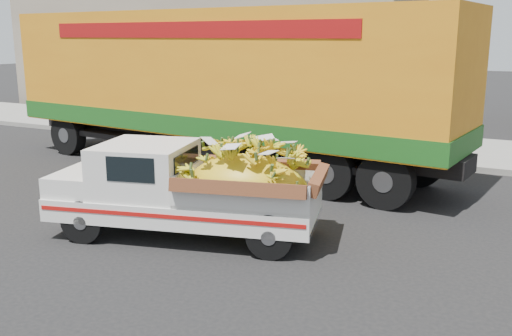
% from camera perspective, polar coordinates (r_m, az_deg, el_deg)
% --- Properties ---
extents(ground, '(100.00, 100.00, 0.00)m').
position_cam_1_polar(ground, '(10.05, -10.15, -5.85)').
color(ground, black).
rests_on(ground, ground).
extents(curb, '(60.00, 0.25, 0.15)m').
position_cam_1_polar(curb, '(15.86, 4.95, 1.61)').
color(curb, gray).
rests_on(curb, ground).
extents(sidewalk, '(60.00, 4.00, 0.14)m').
position_cam_1_polar(sidewalk, '(17.79, 7.51, 2.79)').
color(sidewalk, gray).
rests_on(sidewalk, ground).
extents(building_left, '(18.00, 6.00, 5.00)m').
position_cam_1_polar(building_left, '(26.34, -4.72, 11.51)').
color(building_left, gray).
rests_on(building_left, ground).
extents(pickup_truck, '(4.57, 2.57, 1.52)m').
position_cam_1_polar(pickup_truck, '(9.23, -5.19, -2.11)').
color(pickup_truck, black).
rests_on(pickup_truck, ground).
extents(semi_trailer, '(12.04, 3.87, 3.80)m').
position_cam_1_polar(semi_trailer, '(13.94, -3.64, 8.55)').
color(semi_trailer, black).
rests_on(semi_trailer, ground).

